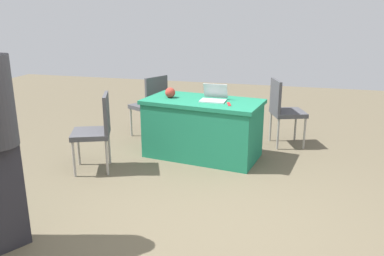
% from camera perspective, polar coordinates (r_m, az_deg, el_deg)
% --- Properties ---
extents(ground_plane, '(14.40, 14.40, 0.00)m').
position_cam_1_polar(ground_plane, '(3.73, 2.58, -14.07)').
color(ground_plane, brown).
extents(table_foreground, '(1.61, 0.98, 0.77)m').
position_cam_1_polar(table_foreground, '(5.28, 1.53, -0.04)').
color(table_foreground, '#1E7A56').
rests_on(table_foreground, ground).
extents(chair_tucked_left, '(0.56, 0.56, 0.96)m').
position_cam_1_polar(chair_tucked_left, '(5.82, 12.94, 2.79)').
color(chair_tucked_left, '#9E9993').
rests_on(chair_tucked_left, ground).
extents(chair_tucked_right, '(0.59, 0.59, 0.95)m').
position_cam_1_polar(chair_tucked_right, '(6.08, -5.85, 3.66)').
color(chair_tucked_right, '#9E9993').
rests_on(chair_tucked_right, ground).
extents(chair_aisle, '(0.57, 0.57, 0.94)m').
position_cam_1_polar(chair_aisle, '(4.92, -13.47, 0.06)').
color(chair_aisle, '#9E9993').
rests_on(chair_aisle, ground).
extents(laptop_silver, '(0.32, 0.30, 0.21)m').
position_cam_1_polar(laptop_silver, '(5.14, 3.12, 4.35)').
color(laptop_silver, silver).
rests_on(laptop_silver, table_foreground).
extents(yarn_ball, '(0.14, 0.14, 0.14)m').
position_cam_1_polar(yarn_ball, '(5.31, -3.14, 5.06)').
color(yarn_ball, '#B2382D').
rests_on(yarn_ball, table_foreground).
extents(scissors_red, '(0.08, 0.18, 0.01)m').
position_cam_1_polar(scissors_red, '(4.95, 5.30, 3.41)').
color(scissors_red, red).
rests_on(scissors_red, table_foreground).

